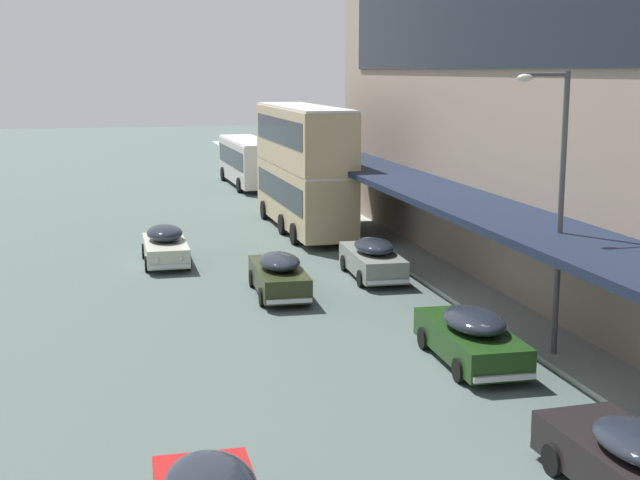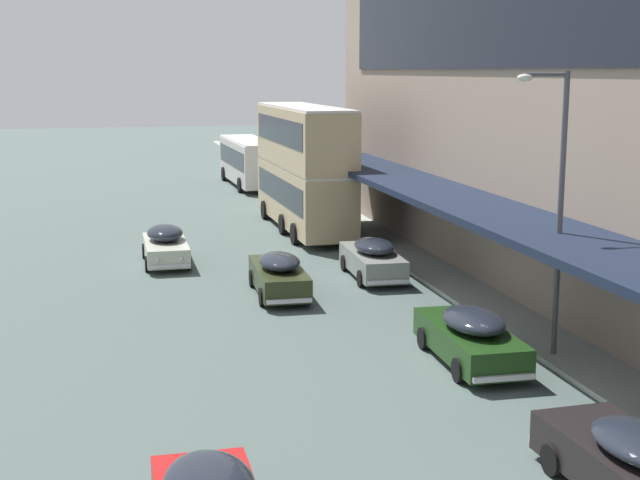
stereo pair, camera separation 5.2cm
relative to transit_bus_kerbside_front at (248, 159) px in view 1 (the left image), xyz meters
name	(u,v)px [view 1 (the left image)]	position (x,y,z in m)	size (l,w,h in m)	color
transit_bus_kerbside_front	(248,159)	(0.00, 0.00, 0.00)	(2.97, 10.50, 3.22)	beige
transit_bus_kerbside_rear	(303,164)	(-0.04, -17.93, 1.48)	(2.91, 11.51, 6.18)	tan
sedan_far_back	(373,258)	(0.33, -28.79, -1.08)	(1.89, 4.74, 1.57)	gray
sedan_oncoming_rear	(279,274)	(-3.68, -30.61, -1.09)	(1.88, 4.83, 1.54)	#2B331A
sedan_trailing_near	(471,336)	(0.01, -39.19, -1.09)	(1.96, 4.86, 1.55)	#1C3D15
sedan_trailing_mid	(165,245)	(-7.27, -24.29, -1.08)	(1.83, 4.57, 1.59)	beige
sedan_second_mid	(639,465)	(-0.15, -47.42, -1.10)	(2.10, 4.87, 1.50)	black
street_lamp	(556,195)	(2.26, -39.36, 2.74)	(1.50, 0.28, 7.72)	#4C4C51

